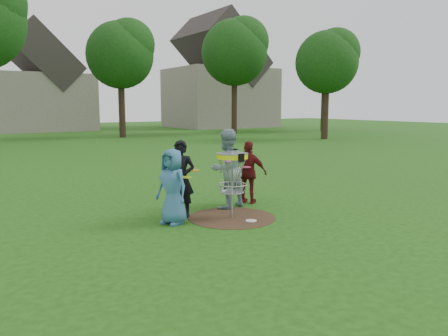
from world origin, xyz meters
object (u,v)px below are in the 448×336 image
player_black (181,179)px  player_maroon (249,172)px  disc_golf_basket (232,169)px  player_grey (227,169)px  player_blue (172,187)px

player_black → player_maroon: (1.91, 0.25, -0.06)m
player_black → disc_golf_basket: 1.08m
player_grey → player_maroon: player_grey is taller
disc_golf_basket → player_grey: bearing=64.0°
player_black → player_blue: bearing=-87.7°
player_maroon → disc_golf_basket: size_ratio=1.07×
player_black → player_grey: size_ratio=0.90×
player_blue → player_black: bearing=115.3°
player_blue → player_grey: bearing=88.7°
player_grey → player_maroon: bearing=178.0°
player_grey → disc_golf_basket: (-0.39, -0.80, 0.13)m
player_grey → disc_golf_basket: 0.90m
disc_golf_basket → player_maroon: bearing=39.8°
player_grey → disc_golf_basket: player_grey is taller
player_grey → disc_golf_basket: bearing=53.9°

